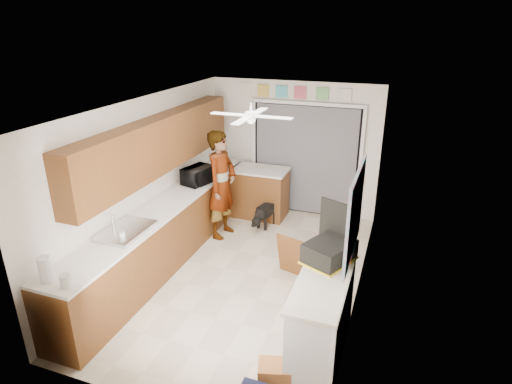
% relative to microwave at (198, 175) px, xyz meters
% --- Properties ---
extents(floor, '(5.00, 5.00, 0.00)m').
position_rel_microwave_xyz_m(floor, '(1.23, -0.94, -1.08)').
color(floor, beige).
rests_on(floor, ground).
extents(ceiling, '(5.00, 5.00, 0.00)m').
position_rel_microwave_xyz_m(ceiling, '(1.23, -0.94, 1.42)').
color(ceiling, white).
rests_on(ceiling, ground).
extents(wall_back, '(3.20, 0.00, 3.20)m').
position_rel_microwave_xyz_m(wall_back, '(1.23, 1.56, 0.17)').
color(wall_back, white).
rests_on(wall_back, ground).
extents(wall_front, '(3.20, 0.00, 3.20)m').
position_rel_microwave_xyz_m(wall_front, '(1.23, -3.44, 0.17)').
color(wall_front, white).
rests_on(wall_front, ground).
extents(wall_left, '(0.00, 5.00, 5.00)m').
position_rel_microwave_xyz_m(wall_left, '(-0.37, -0.94, 0.17)').
color(wall_left, white).
rests_on(wall_left, ground).
extents(wall_right, '(0.00, 5.00, 5.00)m').
position_rel_microwave_xyz_m(wall_right, '(2.83, -0.94, 0.17)').
color(wall_right, white).
rests_on(wall_right, ground).
extents(left_base_cabinets, '(0.60, 4.80, 0.90)m').
position_rel_microwave_xyz_m(left_base_cabinets, '(-0.07, -0.94, -0.63)').
color(left_base_cabinets, brown).
rests_on(left_base_cabinets, floor).
extents(left_countertop, '(0.62, 4.80, 0.04)m').
position_rel_microwave_xyz_m(left_countertop, '(-0.06, -0.94, -0.16)').
color(left_countertop, white).
rests_on(left_countertop, left_base_cabinets).
extents(upper_cabinets, '(0.32, 4.00, 0.80)m').
position_rel_microwave_xyz_m(upper_cabinets, '(-0.21, -0.74, 0.72)').
color(upper_cabinets, brown).
rests_on(upper_cabinets, wall_left).
extents(sink_basin, '(0.50, 0.76, 0.06)m').
position_rel_microwave_xyz_m(sink_basin, '(-0.06, -1.94, -0.13)').
color(sink_basin, silver).
rests_on(sink_basin, left_countertop).
extents(faucet, '(0.03, 0.03, 0.22)m').
position_rel_microwave_xyz_m(faucet, '(-0.25, -1.94, -0.03)').
color(faucet, silver).
rests_on(faucet, left_countertop).
extents(peninsula_base, '(1.00, 0.60, 0.90)m').
position_rel_microwave_xyz_m(peninsula_base, '(0.73, 1.06, -0.63)').
color(peninsula_base, brown).
rests_on(peninsula_base, floor).
extents(peninsula_top, '(1.04, 0.64, 0.04)m').
position_rel_microwave_xyz_m(peninsula_top, '(0.73, 1.06, -0.16)').
color(peninsula_top, white).
rests_on(peninsula_top, peninsula_base).
extents(back_opening_recess, '(2.00, 0.06, 2.10)m').
position_rel_microwave_xyz_m(back_opening_recess, '(1.48, 1.53, -0.03)').
color(back_opening_recess, black).
rests_on(back_opening_recess, wall_back).
extents(curtain_panel, '(1.90, 0.03, 2.05)m').
position_rel_microwave_xyz_m(curtain_panel, '(1.48, 1.49, -0.03)').
color(curtain_panel, slate).
rests_on(curtain_panel, wall_back).
extents(door_trim_left, '(0.06, 0.04, 2.10)m').
position_rel_microwave_xyz_m(door_trim_left, '(0.46, 1.50, -0.03)').
color(door_trim_left, white).
rests_on(door_trim_left, wall_back).
extents(door_trim_right, '(0.06, 0.04, 2.10)m').
position_rel_microwave_xyz_m(door_trim_right, '(2.50, 1.50, -0.03)').
color(door_trim_right, white).
rests_on(door_trim_right, wall_back).
extents(door_trim_head, '(2.10, 0.04, 0.06)m').
position_rel_microwave_xyz_m(door_trim_head, '(1.48, 1.50, 1.04)').
color(door_trim_head, white).
rests_on(door_trim_head, wall_back).
extents(header_frame_0, '(0.22, 0.02, 0.22)m').
position_rel_microwave_xyz_m(header_frame_0, '(0.63, 1.53, 1.22)').
color(header_frame_0, gold).
rests_on(header_frame_0, wall_back).
extents(header_frame_1, '(0.22, 0.02, 0.22)m').
position_rel_microwave_xyz_m(header_frame_1, '(0.98, 1.53, 1.22)').
color(header_frame_1, '#4AB9C5').
rests_on(header_frame_1, wall_back).
extents(header_frame_2, '(0.22, 0.02, 0.22)m').
position_rel_microwave_xyz_m(header_frame_2, '(1.33, 1.53, 1.22)').
color(header_frame_2, '#CB4C65').
rests_on(header_frame_2, wall_back).
extents(header_frame_3, '(0.22, 0.02, 0.22)m').
position_rel_microwave_xyz_m(header_frame_3, '(1.73, 1.53, 1.22)').
color(header_frame_3, '#68AE63').
rests_on(header_frame_3, wall_back).
extents(header_frame_4, '(0.22, 0.02, 0.22)m').
position_rel_microwave_xyz_m(header_frame_4, '(2.13, 1.53, 1.22)').
color(header_frame_4, silver).
rests_on(header_frame_4, wall_back).
extents(route66_sign, '(0.22, 0.02, 0.26)m').
position_rel_microwave_xyz_m(route66_sign, '(0.28, 1.53, 1.22)').
color(route66_sign, silver).
rests_on(route66_sign, wall_back).
extents(right_counter_base, '(0.50, 1.40, 0.90)m').
position_rel_microwave_xyz_m(right_counter_base, '(2.58, -2.14, -0.63)').
color(right_counter_base, white).
rests_on(right_counter_base, floor).
extents(right_counter_top, '(0.54, 1.44, 0.04)m').
position_rel_microwave_xyz_m(right_counter_top, '(2.57, -2.14, -0.16)').
color(right_counter_top, white).
rests_on(right_counter_top, right_counter_base).
extents(abstract_painting, '(0.03, 1.15, 0.95)m').
position_rel_microwave_xyz_m(abstract_painting, '(2.81, -1.94, 0.57)').
color(abstract_painting, '#EC577C').
rests_on(abstract_painting, wall_right).
extents(ceiling_fan, '(1.14, 1.14, 0.24)m').
position_rel_microwave_xyz_m(ceiling_fan, '(1.23, -0.74, 1.24)').
color(ceiling_fan, white).
rests_on(ceiling_fan, ceiling).
extents(microwave, '(0.47, 0.59, 0.29)m').
position_rel_microwave_xyz_m(microwave, '(0.00, 0.00, 0.00)').
color(microwave, black).
rests_on(microwave, left_countertop).
extents(jar_a, '(0.11, 0.11, 0.15)m').
position_rel_microwave_xyz_m(jar_a, '(0.10, -3.19, -0.07)').
color(jar_a, silver).
rests_on(jar_a, left_countertop).
extents(jar_b, '(0.09, 0.09, 0.11)m').
position_rel_microwave_xyz_m(jar_b, '(0.01, -2.12, -0.09)').
color(jar_b, silver).
rests_on(jar_b, left_countertop).
extents(paper_towel_roll, '(0.17, 0.17, 0.29)m').
position_rel_microwave_xyz_m(paper_towel_roll, '(-0.17, -3.17, 0.00)').
color(paper_towel_roll, white).
rests_on(paper_towel_roll, left_countertop).
extents(suitcase, '(0.61, 0.68, 0.24)m').
position_rel_microwave_xyz_m(suitcase, '(2.55, -1.75, -0.02)').
color(suitcase, black).
rests_on(suitcase, right_counter_top).
extents(suitcase_rim, '(0.64, 0.71, 0.02)m').
position_rel_microwave_xyz_m(suitcase_rim, '(2.55, -1.75, -0.13)').
color(suitcase_rim, yellow).
rests_on(suitcase_rim, suitcase).
extents(suitcase_lid, '(0.39, 0.20, 0.50)m').
position_rel_microwave_xyz_m(suitcase_lid, '(2.55, -1.46, 0.23)').
color(suitcase_lid, black).
rests_on(suitcase_lid, suitcase).
extents(cardboard_box, '(0.40, 0.34, 0.21)m').
position_rel_microwave_xyz_m(cardboard_box, '(2.23, -2.76, -0.98)').
color(cardboard_box, '#C06C3C').
rests_on(cardboard_box, floor).
extents(cabinet_door_panel, '(0.47, 0.28, 0.65)m').
position_rel_microwave_xyz_m(cabinet_door_panel, '(1.86, -0.77, -0.76)').
color(cabinet_door_panel, brown).
rests_on(cabinet_door_panel, floor).
extents(man, '(0.51, 0.72, 1.86)m').
position_rel_microwave_xyz_m(man, '(0.39, 0.09, -0.15)').
color(man, white).
rests_on(man, floor).
extents(dog, '(0.40, 0.65, 0.47)m').
position_rel_microwave_xyz_m(dog, '(1.00, 0.66, -0.85)').
color(dog, black).
rests_on(dog, floor).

